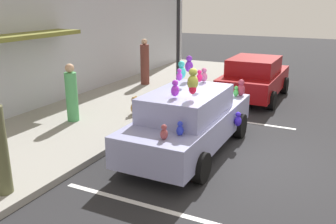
{
  "coord_description": "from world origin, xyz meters",
  "views": [
    {
      "loc": [
        -7.86,
        -1.91,
        3.56
      ],
      "look_at": [
        -0.09,
        1.93,
        0.9
      ],
      "focal_mm": 39.43,
      "sensor_mm": 36.0,
      "label": 1
    }
  ],
  "objects": [
    {
      "name": "street_lamp_post",
      "position": [
        3.89,
        3.5,
        2.49
      ],
      "size": [
        0.28,
        0.28,
        3.81
      ],
      "color": "black",
      "rests_on": "sidewalk"
    },
    {
      "name": "parking_stripe_rear",
      "position": [
        -2.79,
        1.0,
        0.0
      ],
      "size": [
        0.12,
        3.6,
        0.01
      ],
      "primitive_type": "cube",
      "color": "silver",
      "rests_on": "ground"
    },
    {
      "name": "parked_sedan_behind",
      "position": [
        5.51,
        1.14,
        0.79
      ],
      "size": [
        4.03,
        2.03,
        1.54
      ],
      "color": "maroon",
      "rests_on": "ground"
    },
    {
      "name": "pedestrian_by_lamp",
      "position": [
        5.28,
        5.65,
        1.02
      ],
      "size": [
        0.36,
        0.36,
        1.88
      ],
      "color": "brown",
      "rests_on": "sidewalk"
    },
    {
      "name": "teddy_bear_on_sidewalk",
      "position": [
        1.5,
        3.86,
        0.41
      ],
      "size": [
        0.29,
        0.24,
        0.55
      ],
      "color": "#9E723D",
      "rests_on": "sidewalk"
    },
    {
      "name": "sidewalk",
      "position": [
        0.0,
        5.0,
        0.07
      ],
      "size": [
        24.0,
        4.0,
        0.15
      ],
      "primitive_type": "cube",
      "color": "gray",
      "rests_on": "ground"
    },
    {
      "name": "plush_covered_car",
      "position": [
        -0.14,
        1.32,
        0.81
      ],
      "size": [
        4.59,
        1.98,
        2.21
      ],
      "color": "#9395C4",
      "rests_on": "ground"
    },
    {
      "name": "pedestrian_walking_past",
      "position": [
        0.12,
        5.12,
        0.94
      ],
      "size": [
        0.34,
        0.34,
        1.68
      ],
      "color": "#4FA961",
      "rests_on": "sidewalk"
    },
    {
      "name": "storefront_building",
      "position": [
        0.0,
        7.14,
        3.19
      ],
      "size": [
        24.0,
        1.25,
        6.4
      ],
      "color": "#B2B7C1",
      "rests_on": "ground"
    },
    {
      "name": "ground_plane",
      "position": [
        0.0,
        0.0,
        0.0
      ],
      "size": [
        60.0,
        60.0,
        0.0
      ],
      "primitive_type": "plane",
      "color": "#262628"
    },
    {
      "name": "parking_stripe_front",
      "position": [
        2.65,
        1.0,
        0.0
      ],
      "size": [
        0.12,
        3.6,
        0.01
      ],
      "primitive_type": "cube",
      "color": "silver",
      "rests_on": "ground"
    }
  ]
}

